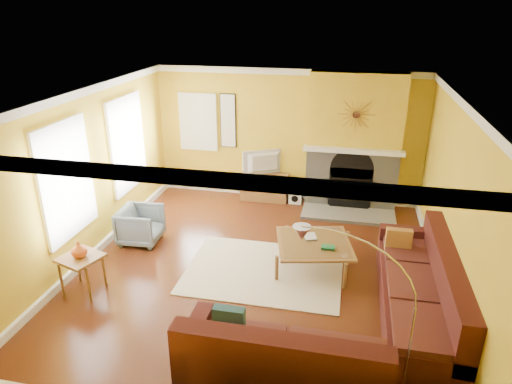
% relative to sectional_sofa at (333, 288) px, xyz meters
% --- Properties ---
extents(floor, '(5.50, 6.00, 0.02)m').
position_rel_sectional_sofa_xyz_m(floor, '(-1.20, 0.96, -0.46)').
color(floor, '#602B14').
rests_on(floor, ground).
extents(ceiling, '(5.50, 6.00, 0.02)m').
position_rel_sectional_sofa_xyz_m(ceiling, '(-1.20, 0.96, 2.26)').
color(ceiling, white).
rests_on(ceiling, ground).
extents(wall_back, '(5.50, 0.02, 2.70)m').
position_rel_sectional_sofa_xyz_m(wall_back, '(-1.20, 3.97, 0.90)').
color(wall_back, gold).
rests_on(wall_back, ground).
extents(wall_front, '(5.50, 0.02, 2.70)m').
position_rel_sectional_sofa_xyz_m(wall_front, '(-1.20, -2.05, 0.90)').
color(wall_front, gold).
rests_on(wall_front, ground).
extents(wall_left, '(0.02, 6.00, 2.70)m').
position_rel_sectional_sofa_xyz_m(wall_left, '(-3.96, 0.96, 0.90)').
color(wall_left, gold).
rests_on(wall_left, ground).
extents(wall_right, '(0.02, 6.00, 2.70)m').
position_rel_sectional_sofa_xyz_m(wall_right, '(1.56, 0.96, 0.90)').
color(wall_right, gold).
rests_on(wall_right, ground).
extents(baseboard, '(5.50, 6.00, 0.12)m').
position_rel_sectional_sofa_xyz_m(baseboard, '(-1.20, 0.96, -0.39)').
color(baseboard, white).
rests_on(baseboard, floor).
extents(crown_molding, '(5.50, 6.00, 0.12)m').
position_rel_sectional_sofa_xyz_m(crown_molding, '(-1.20, 0.96, 2.19)').
color(crown_molding, white).
rests_on(crown_molding, ceiling).
extents(window_left_near, '(0.06, 1.22, 1.72)m').
position_rel_sectional_sofa_xyz_m(window_left_near, '(-3.92, 2.26, 1.05)').
color(window_left_near, white).
rests_on(window_left_near, wall_left).
extents(window_left_far, '(0.06, 1.22, 1.72)m').
position_rel_sectional_sofa_xyz_m(window_left_far, '(-3.92, 0.36, 1.05)').
color(window_left_far, white).
rests_on(window_left_far, wall_left).
extents(window_back, '(0.82, 0.06, 1.22)m').
position_rel_sectional_sofa_xyz_m(window_back, '(-3.10, 3.92, 1.10)').
color(window_back, white).
rests_on(window_back, wall_back).
extents(wall_art, '(0.34, 0.04, 1.14)m').
position_rel_sectional_sofa_xyz_m(wall_art, '(-2.45, 3.93, 1.15)').
color(wall_art, white).
rests_on(wall_art, wall_back).
extents(fireplace, '(1.80, 0.40, 2.70)m').
position_rel_sectional_sofa_xyz_m(fireplace, '(0.15, 3.76, 0.90)').
color(fireplace, gray).
rests_on(fireplace, floor).
extents(mantel, '(1.92, 0.22, 0.08)m').
position_rel_sectional_sofa_xyz_m(mantel, '(0.15, 3.52, 0.80)').
color(mantel, white).
rests_on(mantel, fireplace).
extents(hearth, '(1.80, 0.70, 0.06)m').
position_rel_sectional_sofa_xyz_m(hearth, '(0.15, 3.21, -0.42)').
color(hearth, gray).
rests_on(hearth, floor).
extents(sunburst, '(0.70, 0.04, 0.70)m').
position_rel_sectional_sofa_xyz_m(sunburst, '(0.15, 3.53, 1.50)').
color(sunburst, olive).
rests_on(sunburst, fireplace).
extents(rug, '(2.40, 1.80, 0.02)m').
position_rel_sectional_sofa_xyz_m(rug, '(-1.09, 0.90, -0.44)').
color(rug, beige).
rests_on(rug, floor).
extents(sectional_sofa, '(3.10, 3.49, 0.90)m').
position_rel_sectional_sofa_xyz_m(sectional_sofa, '(0.00, 0.00, 0.00)').
color(sectional_sofa, '#471916').
rests_on(sectional_sofa, floor).
extents(coffee_table, '(1.34, 1.34, 0.44)m').
position_rel_sectional_sofa_xyz_m(coffee_table, '(-0.35, 1.20, -0.23)').
color(coffee_table, white).
rests_on(coffee_table, floor).
extents(media_console, '(0.98, 0.44, 0.54)m').
position_rel_sectional_sofa_xyz_m(media_console, '(-1.62, 3.72, -0.18)').
color(media_console, olive).
rests_on(media_console, floor).
extents(tv, '(0.85, 0.54, 0.52)m').
position_rel_sectional_sofa_xyz_m(tv, '(-1.62, 3.72, 0.35)').
color(tv, black).
rests_on(tv, media_console).
extents(subwoofer, '(0.27, 0.27, 0.27)m').
position_rel_sectional_sofa_xyz_m(subwoofer, '(-0.95, 3.66, -0.32)').
color(subwoofer, white).
rests_on(subwoofer, floor).
extents(armchair, '(0.73, 0.71, 0.63)m').
position_rel_sectional_sofa_xyz_m(armchair, '(-3.37, 1.41, -0.13)').
color(armchair, slate).
rests_on(armchair, floor).
extents(side_table, '(0.66, 0.66, 0.57)m').
position_rel_sectional_sofa_xyz_m(side_table, '(-3.52, -0.16, -0.16)').
color(side_table, olive).
rests_on(side_table, floor).
extents(vase, '(0.24, 0.24, 0.23)m').
position_rel_sectional_sofa_xyz_m(vase, '(-3.52, -0.16, 0.24)').
color(vase, '#D8591E').
rests_on(vase, side_table).
extents(book, '(0.25, 0.29, 0.02)m').
position_rel_sectional_sofa_xyz_m(book, '(-0.52, 1.32, 0.00)').
color(book, white).
rests_on(book, coffee_table).
extents(arc_lamp, '(1.24, 0.36, 1.91)m').
position_rel_sectional_sofa_xyz_m(arc_lamp, '(0.29, -1.23, 0.51)').
color(arc_lamp, silver).
rests_on(arc_lamp, floor).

